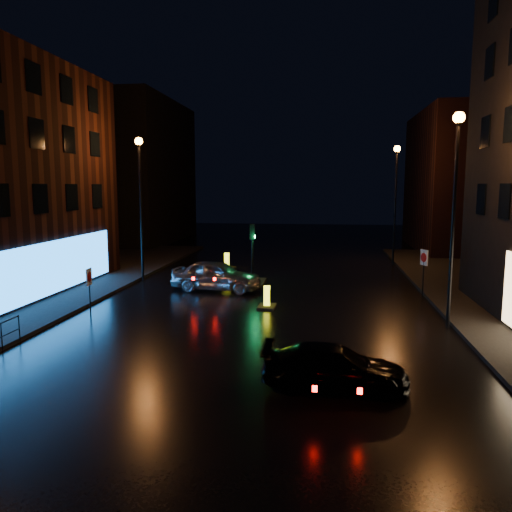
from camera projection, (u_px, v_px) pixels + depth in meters
The scene contains 13 objects.
ground at pixel (227, 373), 15.02m from camera, with size 120.00×120.00×0.00m, color black.
building_far_left at pixel (137, 172), 50.51m from camera, with size 8.00×16.00×14.00m, color black.
building_far_right at pixel (464, 181), 43.62m from camera, with size 8.00×14.00×12.00m, color black.
street_lamp_lfar at pixel (140, 187), 29.02m from camera, with size 0.44×0.44×8.37m.
street_lamp_rnear at pixel (455, 187), 19.11m from camera, with size 0.44×0.44×8.37m.
street_lamp_rfar at pixel (396, 187), 34.81m from camera, with size 0.44×0.44×8.37m.
traffic_signal at pixel (252, 275), 28.85m from camera, with size 1.40×2.40×3.45m.
silver_hatchback at pixel (216, 275), 26.89m from camera, with size 1.93×4.79×1.63m, color #ADAFB5.
dark_sedan at pixel (335, 367), 13.88m from camera, with size 1.66×4.08×1.18m, color black.
bollard_near at pixel (267, 303), 23.11m from camera, with size 0.83×1.20×1.03m.
bollard_far at pixel (227, 265), 33.90m from camera, with size 1.15×1.44×1.10m.
road_sign_left at pixel (89, 281), 20.89m from camera, with size 0.10×0.53×2.18m.
road_sign_right at pixel (424, 262), 25.19m from camera, with size 0.29×0.55×2.41m.
Camera 1 is at (2.79, -14.14, 5.59)m, focal length 35.00 mm.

